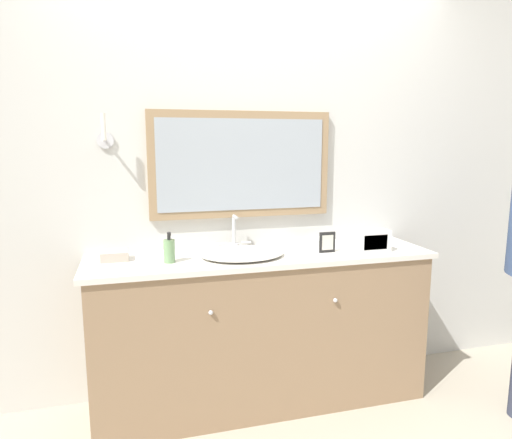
% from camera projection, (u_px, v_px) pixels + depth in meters
% --- Properties ---
extents(ground_plane, '(14.00, 14.00, 0.00)m').
position_uv_depth(ground_plane, '(277.00, 428.00, 2.46)').
color(ground_plane, '#B2A893').
extents(wall_back, '(8.00, 0.18, 2.55)m').
position_uv_depth(wall_back, '(249.00, 183.00, 2.78)').
color(wall_back, silver).
rests_on(wall_back, ground_plane).
extents(vanity_counter, '(1.95, 0.51, 0.90)m').
position_uv_depth(vanity_counter, '(262.00, 329.00, 2.66)').
color(vanity_counter, '#937556').
rests_on(vanity_counter, ground_plane).
extents(sink_basin, '(0.46, 0.42, 0.21)m').
position_uv_depth(sink_basin, '(242.00, 253.00, 2.53)').
color(sink_basin, silver).
rests_on(sink_basin, vanity_counter).
extents(soap_bottle, '(0.06, 0.06, 0.16)m').
position_uv_depth(soap_bottle, '(169.00, 250.00, 2.39)').
color(soap_bottle, '#709966').
rests_on(soap_bottle, vanity_counter).
extents(appliance_box, '(0.20, 0.11, 0.13)m').
position_uv_depth(appliance_box, '(371.00, 241.00, 2.64)').
color(appliance_box, white).
rests_on(appliance_box, vanity_counter).
extents(picture_frame, '(0.09, 0.01, 0.12)m').
position_uv_depth(picture_frame, '(327.00, 242.00, 2.61)').
color(picture_frame, black).
rests_on(picture_frame, vanity_counter).
extents(hand_towel_near_sink, '(0.16, 0.14, 0.05)m').
position_uv_depth(hand_towel_near_sink, '(311.00, 243.00, 2.75)').
color(hand_towel_near_sink, white).
rests_on(hand_towel_near_sink, vanity_counter).
extents(hand_towel_far_corner, '(0.14, 0.12, 0.05)m').
position_uv_depth(hand_towel_far_corner, '(115.00, 256.00, 2.44)').
color(hand_towel_far_corner, '#B7A899').
rests_on(hand_towel_far_corner, vanity_counter).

